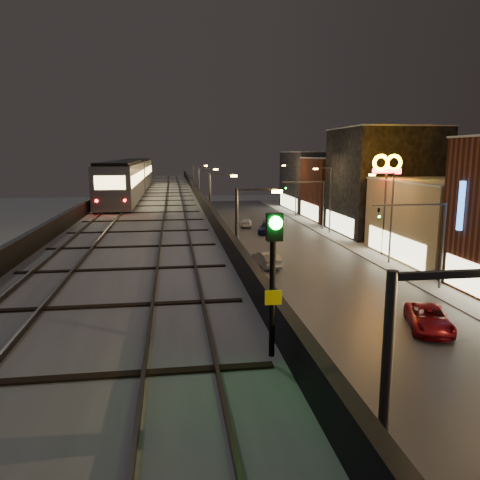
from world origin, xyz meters
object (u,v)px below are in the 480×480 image
rail_signal (274,257)px  car_near_white (267,259)px  subway_train (131,176)px  car_mid_dark (246,223)px  car_taxi (344,448)px  car_far_white (207,213)px  car_onc_white (267,228)px  car_onc_dark (429,319)px  car_mid_silver (209,234)px

rail_signal → car_near_white: bearing=78.7°
subway_train → rail_signal: (6.40, -43.52, 0.41)m
rail_signal → car_mid_dark: size_ratio=0.72×
subway_train → car_mid_dark: subway_train is taller
rail_signal → car_taxi: rail_signal is taller
subway_train → rail_signal: bearing=-81.6°
car_taxi → car_mid_dark: size_ratio=0.94×
subway_train → car_near_white: subway_train is taller
car_taxi → subway_train: bearing=-66.6°
car_far_white → car_onc_white: size_ratio=0.73×
car_near_white → car_onc_dark: 18.76m
car_near_white → car_mid_silver: (-4.38, 15.75, -0.12)m
rail_signal → car_far_white: size_ratio=0.83×
car_taxi → car_onc_dark: (9.76, 11.46, 0.04)m
car_taxi → car_near_white: 29.14m
rail_signal → car_taxi: bearing=54.0°
car_far_white → car_onc_white: bearing=108.8°
car_taxi → car_onc_white: (6.91, 47.81, 0.05)m
car_near_white → car_onc_dark: bearing=102.5°
subway_train → car_onc_dark: (19.91, -26.91, -7.64)m
subway_train → car_mid_dark: bearing=45.9°
subway_train → car_onc_dark: bearing=-53.5°
car_taxi → car_onc_dark: size_ratio=0.77×
car_far_white → car_onc_dark: 56.00m
car_far_white → subway_train: bearing=69.0°
car_mid_silver → car_mid_dark: (6.30, 9.27, -0.03)m
car_taxi → rail_signal: bearing=62.5°
car_mid_dark → car_far_white: car_far_white is taller
car_mid_dark → car_far_white: 13.52m
car_mid_dark → car_onc_white: 6.49m
car_near_white → car_onc_white: size_ratio=0.91×
car_far_white → car_onc_dark: size_ratio=0.71×
car_near_white → car_mid_dark: size_ratio=1.09×
car_far_white → car_onc_dark: (9.60, -55.17, 0.09)m
car_mid_silver → car_near_white: bearing=118.7°
subway_train → car_mid_dark: 23.09m
car_mid_silver → car_onc_white: (8.23, 3.07, 0.09)m
subway_train → car_mid_silver: 13.34m
rail_signal → car_mid_silver: (2.42, 49.88, -8.13)m
rail_signal → car_mid_silver: bearing=87.2°
car_near_white → car_mid_dark: car_near_white is taller
car_near_white → car_mid_silver: car_near_white is taller
rail_signal → car_near_white: rail_signal is taller
car_onc_dark → car_onc_white: car_onc_white is taller
car_near_white → car_onc_white: bearing=-110.0°
car_onc_dark → car_onc_white: size_ratio=1.03×
rail_signal → car_taxi: 10.30m
rail_signal → car_onc_dark: size_ratio=0.59×
rail_signal → car_onc_dark: bearing=50.9°
subway_train → car_far_white: 31.06m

